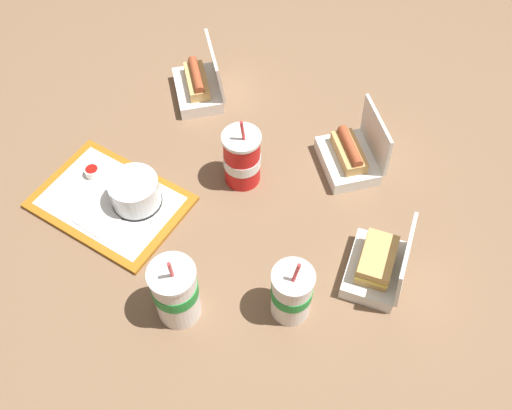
# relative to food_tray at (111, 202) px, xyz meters

# --- Properties ---
(ground_plane) EXTENTS (3.20, 3.20, 0.00)m
(ground_plane) POSITION_rel_food_tray_xyz_m (0.37, 0.14, -0.01)
(ground_plane) COLOR brown
(food_tray) EXTENTS (0.41, 0.32, 0.01)m
(food_tray) POSITION_rel_food_tray_xyz_m (0.00, 0.00, 0.00)
(food_tray) COLOR #A56619
(food_tray) RESTS_ON ground_plane
(cake_container) EXTENTS (0.13, 0.13, 0.08)m
(cake_container) POSITION_rel_food_tray_xyz_m (0.07, 0.02, 0.04)
(cake_container) COLOR black
(cake_container) RESTS_ON food_tray
(ketchup_cup) EXTENTS (0.04, 0.04, 0.02)m
(ketchup_cup) POSITION_rel_food_tray_xyz_m (-0.08, 0.06, 0.02)
(ketchup_cup) COLOR white
(ketchup_cup) RESTS_ON food_tray
(napkin_stack) EXTENTS (0.12, 0.12, 0.00)m
(napkin_stack) POSITION_rel_food_tray_xyz_m (0.00, -0.05, 0.01)
(napkin_stack) COLOR white
(napkin_stack) RESTS_ON food_tray
(plastic_fork) EXTENTS (0.11, 0.02, 0.00)m
(plastic_fork) POSITION_rel_food_tray_xyz_m (-0.01, 0.09, 0.01)
(plastic_fork) COLOR white
(plastic_fork) RESTS_ON food_tray
(clamshell_hotdog_corner) EXTENTS (0.21, 0.22, 0.17)m
(clamshell_hotdog_corner) POSITION_rel_food_tray_xyz_m (0.53, 0.35, 0.03)
(clamshell_hotdog_corner) COLOR white
(clamshell_hotdog_corner) RESTS_ON ground_plane
(clamshell_sandwich_back) EXTENTS (0.14, 0.18, 0.16)m
(clamshell_sandwich_back) POSITION_rel_food_tray_xyz_m (0.68, 0.06, 0.04)
(clamshell_sandwich_back) COLOR white
(clamshell_sandwich_back) RESTS_ON ground_plane
(clamshell_hotdog_left) EXTENTS (0.21, 0.22, 0.16)m
(clamshell_hotdog_left) POSITION_rel_food_tray_xyz_m (0.04, 0.44, 0.03)
(clamshell_hotdog_left) COLOR white
(clamshell_hotdog_left) RESTS_ON ground_plane
(soda_cup_corner) EXTENTS (0.10, 0.10, 0.22)m
(soda_cup_corner) POSITION_rel_food_tray_xyz_m (0.28, 0.21, 0.07)
(soda_cup_corner) COLOR red
(soda_cup_corner) RESTS_ON ground_plane
(soda_cup_front) EXTENTS (0.09, 0.09, 0.22)m
(soda_cup_front) POSITION_rel_food_tray_xyz_m (0.53, -0.10, 0.07)
(soda_cup_front) COLOR white
(soda_cup_front) RESTS_ON ground_plane
(soda_cup_back) EXTENTS (0.10, 0.10, 0.24)m
(soda_cup_back) POSITION_rel_food_tray_xyz_m (0.30, -0.20, 0.09)
(soda_cup_back) COLOR white
(soda_cup_back) RESTS_ON ground_plane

